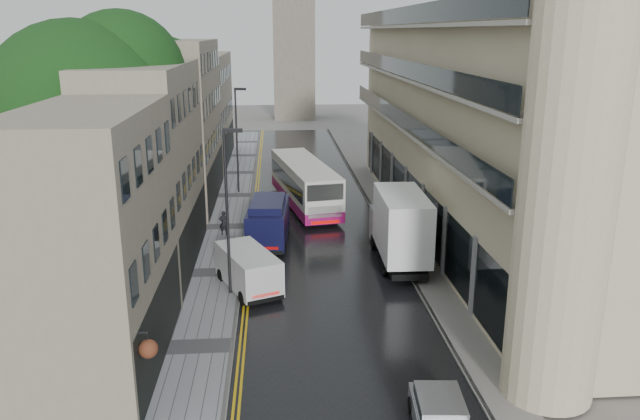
{
  "coord_description": "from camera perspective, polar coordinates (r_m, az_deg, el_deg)",
  "views": [
    {
      "loc": [
        -2.63,
        -12.79,
        12.76
      ],
      "look_at": [
        -0.34,
        18.0,
        3.87
      ],
      "focal_mm": 35.0,
      "sensor_mm": 36.0,
      "label": 1
    }
  ],
  "objects": [
    {
      "name": "tree_near",
      "position": [
        34.73,
        -20.79,
        5.38
      ],
      "size": [
        10.56,
        10.56,
        13.89
      ],
      "primitive_type": null,
      "color": "black",
      "rests_on": "ground"
    },
    {
      "name": "lamp_post_far",
      "position": [
        50.37,
        -7.61,
        6.24
      ],
      "size": [
        0.96,
        0.44,
        8.34
      ],
      "primitive_type": null,
      "rotation": [
        0.0,
        0.0,
        -0.26
      ],
      "color": "black",
      "rests_on": "left_sidewalk"
    },
    {
      "name": "tree_far",
      "position": [
        47.23,
        -16.04,
        7.5
      ],
      "size": [
        9.24,
        9.24,
        12.46
      ],
      "primitive_type": null,
      "color": "black",
      "rests_on": "ground"
    },
    {
      "name": "road",
      "position": [
        42.34,
        -0.49,
        -1.46
      ],
      "size": [
        9.0,
        85.0,
        0.02
      ],
      "primitive_type": "cube",
      "color": "black",
      "rests_on": "ground"
    },
    {
      "name": "white_lorry",
      "position": [
        33.46,
        5.92,
        -2.55
      ],
      "size": [
        2.61,
        8.1,
        4.22
      ],
      "primitive_type": null,
      "rotation": [
        0.0,
        0.0,
        -0.02
      ],
      "color": "white",
      "rests_on": "road"
    },
    {
      "name": "navy_van",
      "position": [
        36.98,
        -6.64,
        -1.8
      ],
      "size": [
        2.75,
        5.91,
        2.93
      ],
      "primitive_type": null,
      "rotation": [
        0.0,
        0.0,
        -0.08
      ],
      "color": "black",
      "rests_on": "road"
    },
    {
      "name": "old_shop_row",
      "position": [
        43.85,
        -13.24,
        6.77
      ],
      "size": [
        4.5,
        56.0,
        12.0
      ],
      "primitive_type": null,
      "color": "gray",
      "rests_on": "ground"
    },
    {
      "name": "cream_bus",
      "position": [
        43.36,
        -2.05,
        1.25
      ],
      "size": [
        4.9,
        12.46,
        3.32
      ],
      "primitive_type": null,
      "rotation": [
        0.0,
        0.0,
        0.18
      ],
      "color": "silver",
      "rests_on": "road"
    },
    {
      "name": "lamp_post_near",
      "position": [
        30.44,
        -8.48,
        -0.37
      ],
      "size": [
        0.95,
        0.34,
        8.24
      ],
      "primitive_type": null,
      "rotation": [
        0.0,
        0.0,
        -0.14
      ],
      "color": "black",
      "rests_on": "left_sidewalk"
    },
    {
      "name": "left_sidewalk",
      "position": [
        42.37,
        -8.41,
        -1.56
      ],
      "size": [
        2.7,
        85.0,
        0.12
      ],
      "primitive_type": "cube",
      "color": "gray",
      "rests_on": "ground"
    },
    {
      "name": "modern_block",
      "position": [
        41.29,
        14.17,
        7.56
      ],
      "size": [
        8.0,
        40.0,
        14.0
      ],
      "primitive_type": null,
      "color": "beige",
      "rests_on": "ground"
    },
    {
      "name": "pedestrian",
      "position": [
        40.37,
        -8.79,
        -1.18
      ],
      "size": [
        0.63,
        0.46,
        1.6
      ],
      "primitive_type": "imported",
      "rotation": [
        0.0,
        0.0,
        3.01
      ],
      "color": "black",
      "rests_on": "left_sidewalk"
    },
    {
      "name": "white_van",
      "position": [
        30.28,
        -7.13,
        -6.76
      ],
      "size": [
        3.65,
        5.09,
        2.12
      ],
      "primitive_type": null,
      "rotation": [
        0.0,
        0.0,
        0.4
      ],
      "color": "silver",
      "rests_on": "road"
    },
    {
      "name": "right_sidewalk",
      "position": [
        43.0,
        6.71,
        -1.23
      ],
      "size": [
        1.8,
        85.0,
        0.12
      ],
      "primitive_type": "cube",
      "color": "slate",
      "rests_on": "ground"
    }
  ]
}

